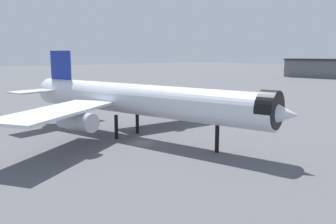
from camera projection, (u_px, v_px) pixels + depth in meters
name	position (u px, v px, depth m)	size (l,w,h in m)	color
ground	(143.00, 143.00, 66.01)	(900.00, 900.00, 0.00)	#56565B
airliner_near_gate	(136.00, 100.00, 68.82)	(61.63, 55.14, 17.12)	silver
baggage_tug_wing	(69.00, 109.00, 99.13)	(3.13, 3.57, 1.85)	black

